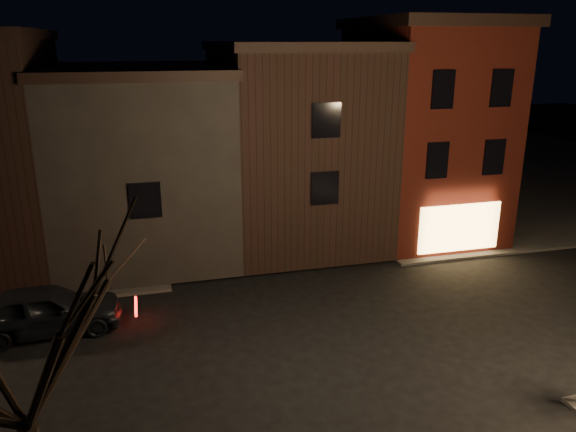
# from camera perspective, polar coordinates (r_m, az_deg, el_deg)

# --- Properties ---
(ground) EXTENTS (120.00, 120.00, 0.00)m
(ground) POSITION_cam_1_polar(r_m,az_deg,el_deg) (19.48, 4.45, -12.11)
(ground) COLOR black
(ground) RESTS_ON ground
(sidewalk_far_right) EXTENTS (30.00, 30.00, 0.12)m
(sidewalk_far_right) POSITION_cam_1_polar(r_m,az_deg,el_deg) (45.23, 20.34, 4.20)
(sidewalk_far_right) COLOR #2D2B28
(sidewalk_far_right) RESTS_ON ground
(corner_building) EXTENTS (6.50, 8.50, 10.50)m
(corner_building) POSITION_cam_1_polar(r_m,az_deg,el_deg) (29.20, 13.59, 8.73)
(corner_building) COLOR #4F150E
(corner_building) RESTS_ON ground
(row_building_a) EXTENTS (7.30, 10.30, 9.40)m
(row_building_a) POSITION_cam_1_polar(r_m,az_deg,el_deg) (27.83, 0.49, 7.61)
(row_building_a) COLOR black
(row_building_a) RESTS_ON ground
(row_building_b) EXTENTS (7.80, 10.30, 8.40)m
(row_building_b) POSITION_cam_1_polar(r_m,az_deg,el_deg) (26.96, -14.62, 5.64)
(row_building_b) COLOR black
(row_building_b) RESTS_ON ground
(bare_tree_left) EXTENTS (5.60, 5.60, 7.50)m
(bare_tree_left) POSITION_cam_1_polar(r_m,az_deg,el_deg) (10.12, -26.50, -8.82)
(bare_tree_left) COLOR black
(bare_tree_left) RESTS_ON sidewalk_near_left
(parked_car_a) EXTENTS (5.07, 2.29, 1.69)m
(parked_car_a) POSITION_cam_1_polar(r_m,az_deg,el_deg) (20.98, -23.43, -8.74)
(parked_car_a) COLOR black
(parked_car_a) RESTS_ON ground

